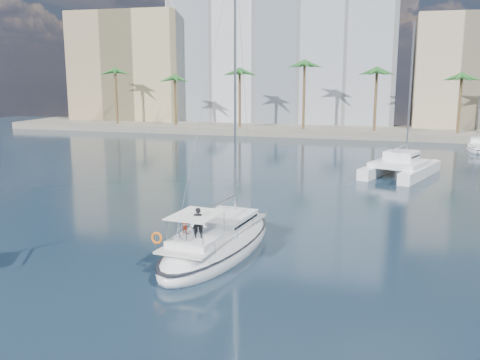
% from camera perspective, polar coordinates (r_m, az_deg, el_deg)
% --- Properties ---
extents(ground, '(160.00, 160.00, 0.00)m').
position_cam_1_polar(ground, '(33.60, -0.23, -6.35)').
color(ground, black).
rests_on(ground, ground).
extents(quay, '(120.00, 14.00, 1.20)m').
position_cam_1_polar(quay, '(92.68, 10.43, 5.16)').
color(quay, gray).
rests_on(quay, ground).
extents(building_modern, '(42.00, 16.00, 28.00)m').
position_cam_1_polar(building_modern, '(105.91, 4.73, 13.31)').
color(building_modern, silver).
rests_on(building_modern, ground).
extents(building_tan_left, '(22.00, 14.00, 22.00)m').
position_cam_1_polar(building_tan_left, '(112.01, -11.27, 11.49)').
color(building_tan_left, tan).
rests_on(building_tan_left, ground).
extents(building_beige, '(20.00, 14.00, 20.00)m').
position_cam_1_polar(building_beige, '(101.58, 23.80, 10.24)').
color(building_beige, tan).
rests_on(building_beige, ground).
extents(palm_left, '(3.60, 3.60, 12.30)m').
position_cam_1_polar(palm_left, '(97.70, -10.26, 11.16)').
color(palm_left, brown).
rests_on(palm_left, ground).
extents(palm_centre, '(3.60, 3.60, 12.30)m').
position_cam_1_polar(palm_centre, '(88.20, 10.39, 11.16)').
color(palm_centre, brown).
rests_on(palm_centre, ground).
extents(main_sloop, '(5.30, 12.60, 18.16)m').
position_cam_1_polar(main_sloop, '(31.04, -2.38, -6.81)').
color(main_sloop, white).
rests_on(main_sloop, ground).
extents(catamaran, '(8.26, 11.48, 15.32)m').
position_cam_1_polar(catamaran, '(56.60, 16.75, 1.57)').
color(catamaran, white).
rests_on(catamaran, ground).
extents(seagull, '(1.15, 0.49, 0.21)m').
position_cam_1_polar(seagull, '(38.48, -4.96, -3.45)').
color(seagull, silver).
rests_on(seagull, ground).
extents(moored_yacht_a, '(3.37, 9.52, 11.90)m').
position_cam_1_polar(moored_yacht_a, '(79.18, 23.92, 2.92)').
color(moored_yacht_a, white).
rests_on(moored_yacht_a, ground).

